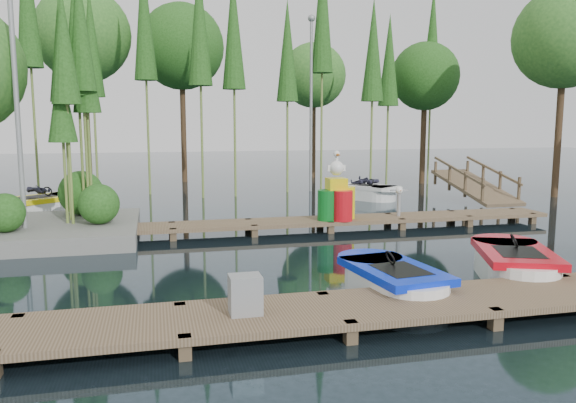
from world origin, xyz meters
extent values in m
plane|color=#1D2E37|center=(0.00, 0.00, 0.00)|extent=(90.00, 90.00, 0.00)
cube|color=brown|center=(0.00, -4.50, 0.25)|extent=(18.00, 1.50, 0.10)
cube|color=brown|center=(-4.30, -3.87, 0.05)|extent=(0.16, 0.16, 0.50)
cube|color=brown|center=(-2.15, -5.13, 0.05)|extent=(0.16, 0.16, 0.50)
cube|color=brown|center=(-2.15, -3.87, 0.05)|extent=(0.16, 0.16, 0.50)
cube|color=brown|center=(0.00, -5.13, 0.05)|extent=(0.16, 0.16, 0.50)
cube|color=brown|center=(0.00, -3.87, 0.05)|extent=(0.16, 0.16, 0.50)
cube|color=brown|center=(2.15, -5.13, 0.05)|extent=(0.16, 0.16, 0.50)
cube|color=brown|center=(2.15, -3.87, 0.05)|extent=(0.16, 0.16, 0.50)
cube|color=brown|center=(4.30, -3.87, 0.05)|extent=(0.16, 0.16, 0.50)
cube|color=brown|center=(1.00, 2.50, 0.25)|extent=(15.00, 1.20, 0.10)
cube|color=brown|center=(-6.10, 2.98, 0.05)|extent=(0.16, 0.16, 0.50)
cube|color=brown|center=(-4.07, 2.02, 0.05)|extent=(0.16, 0.16, 0.50)
cube|color=brown|center=(-4.07, 2.98, 0.05)|extent=(0.16, 0.16, 0.50)
cube|color=brown|center=(-2.04, 2.02, 0.05)|extent=(0.16, 0.16, 0.50)
cube|color=brown|center=(-2.04, 2.98, 0.05)|extent=(0.16, 0.16, 0.50)
cube|color=brown|center=(-0.01, 2.02, 0.05)|extent=(0.16, 0.16, 0.50)
cube|color=brown|center=(-0.01, 2.98, 0.05)|extent=(0.16, 0.16, 0.50)
cube|color=brown|center=(2.01, 2.02, 0.05)|extent=(0.16, 0.16, 0.50)
cube|color=brown|center=(2.01, 2.98, 0.05)|extent=(0.16, 0.16, 0.50)
cube|color=brown|center=(4.04, 2.02, 0.05)|extent=(0.16, 0.16, 0.50)
cube|color=brown|center=(4.04, 2.98, 0.05)|extent=(0.16, 0.16, 0.50)
cube|color=brown|center=(6.07, 2.02, 0.05)|extent=(0.16, 0.16, 0.50)
cube|color=brown|center=(6.07, 2.98, 0.05)|extent=(0.16, 0.16, 0.50)
cube|color=brown|center=(8.10, 2.02, 0.05)|extent=(0.16, 0.16, 0.50)
cube|color=brown|center=(8.10, 2.98, 0.05)|extent=(0.16, 0.16, 0.50)
cube|color=slate|center=(-6.00, 3.00, 0.18)|extent=(6.20, 4.20, 0.42)
sphere|color=#285D1D|center=(-5.80, 2.00, 0.84)|extent=(0.90, 0.90, 0.90)
sphere|color=#285D1D|center=(-4.40, 4.20, 0.99)|extent=(1.20, 1.20, 1.20)
sphere|color=#285D1D|center=(-3.80, 2.60, 0.89)|extent=(1.00, 1.00, 1.00)
cylinder|color=olive|center=(-4.25, 3.56, 2.97)|extent=(0.07, 0.07, 5.93)
cone|color=#285D1D|center=(-4.25, 3.56, 5.04)|extent=(0.70, 0.70, 2.97)
cylinder|color=olive|center=(-4.57, 3.40, 2.83)|extent=(0.07, 0.07, 5.66)
cone|color=#285D1D|center=(-4.57, 3.40, 4.81)|extent=(0.70, 0.70, 2.83)
cylinder|color=olive|center=(-4.07, 3.59, 2.61)|extent=(0.07, 0.07, 5.22)
cone|color=#285D1D|center=(-4.07, 3.59, 4.44)|extent=(0.70, 0.70, 2.61)
cylinder|color=olive|center=(-4.44, 2.78, 2.76)|extent=(0.07, 0.07, 5.53)
cone|color=#285D1D|center=(-4.44, 2.78, 4.70)|extent=(0.70, 0.70, 2.76)
cylinder|color=olive|center=(-4.59, 2.90, 2.01)|extent=(0.07, 0.07, 4.01)
cone|color=#285D1D|center=(-4.59, 2.90, 3.41)|extent=(0.70, 0.70, 2.01)
cylinder|color=olive|center=(-4.13, 3.45, 3.05)|extent=(0.07, 0.07, 6.11)
cone|color=#285D1D|center=(-4.13, 3.45, 5.19)|extent=(0.70, 0.70, 3.05)
cylinder|color=#402D1B|center=(12.74, 6.90, 3.03)|extent=(0.26, 0.26, 6.06)
sphere|color=#3D7A2B|center=(12.74, 6.90, 6.06)|extent=(3.81, 3.81, 3.81)
cylinder|color=#402D1B|center=(9.99, 12.65, 2.51)|extent=(0.26, 0.26, 5.02)
sphere|color=#285D1D|center=(9.99, 12.65, 5.02)|extent=(3.16, 3.16, 3.16)
cylinder|color=#402D1B|center=(5.74, 16.70, 2.65)|extent=(0.26, 0.26, 5.31)
sphere|color=#3D7A2B|center=(5.74, 16.70, 5.31)|extent=(3.34, 3.34, 3.34)
cylinder|color=#402D1B|center=(-1.00, 16.03, 3.23)|extent=(0.26, 0.26, 6.46)
sphere|color=#285D1D|center=(-1.00, 16.03, 6.46)|extent=(4.06, 4.06, 4.06)
cylinder|color=#402D1B|center=(-5.41, 16.00, 3.43)|extent=(0.26, 0.26, 6.85)
sphere|color=#3D7A2B|center=(-5.41, 16.00, 6.85)|extent=(4.31, 4.31, 4.31)
cylinder|color=olive|center=(-6.71, 10.82, 4.83)|extent=(0.09, 0.09, 9.66)
cylinder|color=olive|center=(-4.68, 11.83, 3.85)|extent=(0.09, 0.09, 7.69)
cone|color=#285D1D|center=(-4.68, 11.83, 6.00)|extent=(0.90, 0.90, 4.23)
cylinder|color=olive|center=(-2.63, 11.48, 4.49)|extent=(0.09, 0.09, 8.99)
cone|color=#285D1D|center=(-2.63, 11.48, 7.01)|extent=(0.90, 0.90, 4.94)
cylinder|color=olive|center=(-0.63, 9.87, 4.22)|extent=(0.09, 0.09, 8.44)
cone|color=#285D1D|center=(-0.63, 9.87, 6.58)|extent=(0.90, 0.90, 4.64)
cylinder|color=olive|center=(0.65, 10.00, 4.11)|extent=(0.09, 0.09, 8.22)
cone|color=#285D1D|center=(0.65, 10.00, 6.41)|extent=(0.90, 0.90, 4.52)
cylinder|color=olive|center=(2.96, 10.87, 3.70)|extent=(0.09, 0.09, 7.41)
cone|color=#285D1D|center=(2.96, 10.87, 5.78)|extent=(0.90, 0.90, 4.07)
cylinder|color=olive|center=(4.49, 11.10, 4.89)|extent=(0.09, 0.09, 9.77)
cone|color=#285D1D|center=(4.49, 11.10, 7.62)|extent=(0.90, 0.90, 5.38)
cylinder|color=olive|center=(6.24, 9.83, 3.70)|extent=(0.09, 0.09, 7.40)
cone|color=#285D1D|center=(6.24, 9.83, 5.77)|extent=(0.90, 0.90, 4.07)
cylinder|color=olive|center=(7.63, 11.42, 3.57)|extent=(0.09, 0.09, 7.14)
cone|color=#285D1D|center=(7.63, 11.42, 5.57)|extent=(0.90, 0.90, 3.93)
cylinder|color=olive|center=(10.17, 12.43, 4.31)|extent=(0.09, 0.09, 8.61)
cone|color=#285D1D|center=(10.17, 12.43, 6.72)|extent=(0.90, 0.90, 4.74)
cylinder|color=gray|center=(-5.50, 2.50, 3.50)|extent=(0.12, 0.12, 7.00)
cylinder|color=gray|center=(4.00, 11.00, 3.50)|extent=(0.12, 0.12, 7.00)
sphere|color=gray|center=(4.00, 11.00, 7.10)|extent=(0.30, 0.30, 0.30)
cube|color=brown|center=(9.00, 6.50, 0.55)|extent=(1.50, 3.94, 0.95)
cube|color=brown|center=(8.30, 4.90, 0.59)|extent=(0.08, 0.08, 0.90)
cube|color=brown|center=(8.30, 6.00, 0.70)|extent=(0.08, 0.08, 0.90)
cube|color=brown|center=(8.30, 7.10, 0.81)|extent=(0.08, 0.08, 0.90)
cube|color=brown|center=(8.30, 8.20, 0.92)|extent=(0.08, 0.08, 0.90)
cube|color=brown|center=(8.30, 6.50, 1.15)|extent=(0.06, 3.54, 0.83)
cube|color=brown|center=(9.70, 4.90, 0.59)|extent=(0.08, 0.08, 0.90)
cube|color=brown|center=(9.70, 6.00, 0.70)|extent=(0.08, 0.08, 0.90)
cube|color=brown|center=(9.70, 7.10, 0.81)|extent=(0.08, 0.08, 0.90)
cube|color=brown|center=(9.70, 8.20, 0.92)|extent=(0.08, 0.08, 0.90)
cube|color=brown|center=(9.70, 6.50, 1.15)|extent=(0.06, 3.54, 0.83)
cube|color=white|center=(1.35, -3.48, 0.19)|extent=(1.26, 1.27, 0.52)
cylinder|color=white|center=(1.28, -2.91, 0.19)|extent=(1.26, 1.26, 0.52)
cylinder|color=white|center=(1.42, -4.04, 0.19)|extent=(1.26, 1.26, 0.52)
cube|color=#0827D4|center=(1.35, -3.48, 0.47)|extent=(1.38, 2.09, 0.13)
cylinder|color=#0827D4|center=(1.25, -2.66, 0.47)|extent=(1.28, 1.28, 0.13)
cube|color=black|center=(1.37, -3.66, 0.51)|extent=(0.81, 1.01, 0.06)
torus|color=black|center=(1.33, -3.34, 0.66)|extent=(0.17, 0.27, 0.25)
cube|color=white|center=(3.97, -2.98, 0.20)|extent=(1.57, 1.58, 0.56)
cylinder|color=white|center=(4.20, -2.41, 0.20)|extent=(1.57, 1.57, 0.56)
cylinder|color=white|center=(3.75, -3.55, 0.20)|extent=(1.57, 1.57, 0.56)
cube|color=red|center=(3.97, -2.98, 0.50)|extent=(1.92, 2.42, 0.14)
cylinder|color=red|center=(4.30, -2.16, 0.50)|extent=(1.60, 1.60, 0.14)
cube|color=black|center=(3.90, -3.17, 0.55)|extent=(1.06, 1.20, 0.06)
torus|color=black|center=(4.03, -2.84, 0.71)|extent=(0.24, 0.31, 0.27)
cube|color=white|center=(-5.84, 6.82, 0.21)|extent=(1.82, 1.82, 0.59)
cylinder|color=white|center=(-5.34, 7.23, 0.21)|extent=(1.82, 1.82, 0.59)
cylinder|color=white|center=(-6.34, 6.40, 0.21)|extent=(1.82, 1.82, 0.59)
cube|color=yellow|center=(-5.84, 6.82, 0.54)|extent=(2.57, 2.45, 0.15)
cylinder|color=yellow|center=(-5.12, 7.42, 0.54)|extent=(1.85, 1.85, 0.15)
cube|color=black|center=(-6.01, 6.68, 0.59)|extent=(1.33, 1.30, 0.06)
torus|color=black|center=(-5.72, 6.92, 0.75)|extent=(0.33, 0.31, 0.29)
imported|color=#1E1E2D|center=(-6.05, 6.64, 0.85)|extent=(0.58, 0.57, 1.05)
cube|color=white|center=(5.38, 7.97, 0.19)|extent=(1.60, 1.61, 0.53)
cylinder|color=white|center=(5.71, 7.50, 0.19)|extent=(1.60, 1.60, 0.53)
cylinder|color=white|center=(5.05, 8.45, 0.19)|extent=(1.60, 1.60, 0.53)
cube|color=white|center=(5.38, 7.97, 0.48)|extent=(2.10, 2.31, 0.13)
cylinder|color=white|center=(5.85, 7.28, 0.48)|extent=(1.63, 1.63, 0.13)
cube|color=black|center=(5.27, 8.13, 0.52)|extent=(1.12, 1.18, 0.06)
torus|color=black|center=(5.46, 7.86, 0.67)|extent=(0.27, 0.30, 0.25)
imported|color=#1E1E2D|center=(5.24, 8.17, 0.72)|extent=(0.45, 0.48, 0.86)
imported|color=#1E1E2D|center=(5.70, 8.08, 0.66)|extent=(0.35, 0.37, 0.65)
cube|color=gray|center=(-1.29, -4.50, 0.57)|extent=(0.44, 0.37, 0.53)
cylinder|color=yellow|center=(2.55, 2.50, 0.73)|extent=(0.58, 0.58, 0.87)
cylinder|color=#0B661D|center=(2.02, 2.31, 0.70)|extent=(0.54, 0.54, 0.80)
cylinder|color=white|center=(2.55, 2.58, 0.70)|extent=(0.54, 0.54, 0.80)
cylinder|color=red|center=(2.37, 2.13, 0.70)|extent=(0.54, 0.54, 0.80)
cube|color=yellow|center=(2.28, 2.40, 1.26)|extent=(0.49, 0.49, 0.31)
sphere|color=white|center=(2.28, 2.40, 1.68)|extent=(0.39, 0.39, 0.39)
cylinder|color=white|center=(2.28, 2.40, 1.91)|extent=(0.09, 0.09, 0.27)
sphere|color=white|center=(2.28, 2.40, 2.06)|extent=(0.18, 0.18, 0.18)
cone|color=orange|center=(2.28, 2.22, 2.04)|extent=(0.09, 0.27, 0.09)
cube|color=white|center=(2.28, 2.40, 1.68)|extent=(0.49, 0.05, 0.16)
cylinder|color=gray|center=(4.15, 2.50, 0.61)|extent=(0.10, 0.10, 0.62)
sphere|color=white|center=(4.15, 2.50, 1.02)|extent=(0.21, 0.21, 0.21)
cube|color=gray|center=(4.15, 2.50, 1.02)|extent=(0.52, 0.04, 0.04)
cone|color=orange|center=(4.15, 2.38, 1.02)|extent=(0.04, 0.10, 0.04)
camera|label=1|loc=(-2.44, -11.80, 2.88)|focal=35.00mm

